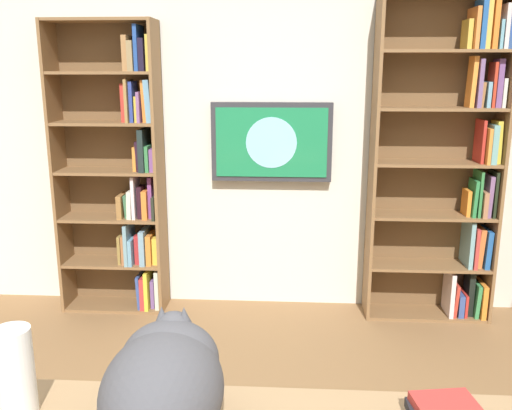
# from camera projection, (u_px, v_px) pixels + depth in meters

# --- Properties ---
(wall_back) EXTENTS (4.52, 0.06, 2.70)m
(wall_back) POSITION_uv_depth(u_px,v_px,m) (270.00, 125.00, 3.99)
(wall_back) COLOR silver
(wall_back) RESTS_ON ground
(bookshelf_left) EXTENTS (0.87, 0.28, 2.24)m
(bookshelf_left) POSITION_uv_depth(u_px,v_px,m) (451.00, 163.00, 3.80)
(bookshelf_left) COLOR brown
(bookshelf_left) RESTS_ON ground
(bookshelf_right) EXTENTS (0.75, 0.28, 2.07)m
(bookshelf_right) POSITION_uv_depth(u_px,v_px,m) (123.00, 175.00, 3.97)
(bookshelf_right) COLOR brown
(bookshelf_right) RESTS_ON ground
(wall_mounted_tv) EXTENTS (0.86, 0.07, 0.56)m
(wall_mounted_tv) POSITION_uv_depth(u_px,v_px,m) (272.00, 142.00, 3.93)
(wall_mounted_tv) COLOR #333338
(cat) EXTENTS (0.34, 0.57, 0.33)m
(cat) POSITION_uv_depth(u_px,v_px,m) (165.00, 381.00, 1.54)
(cat) COLOR #4C4C51
(cat) RESTS_ON desk
(paper_towel_roll) EXTENTS (0.11, 0.11, 0.27)m
(paper_towel_roll) POSITION_uv_depth(u_px,v_px,m) (15.00, 372.00, 1.63)
(paper_towel_roll) COLOR white
(paper_towel_roll) RESTS_ON desk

